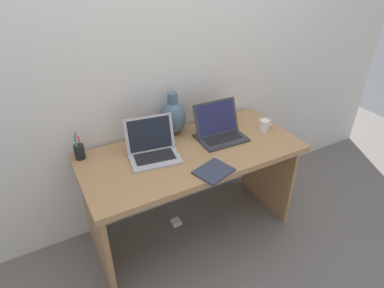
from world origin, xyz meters
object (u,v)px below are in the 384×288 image
green_vase (173,117)px  power_brick (176,222)px  laptop_right (219,128)px  laptop_left (152,146)px  pen_cup (79,151)px  notebook_stack (214,171)px  coffee_mug (264,125)px

green_vase → power_brick: (-0.08, -0.16, -0.83)m
green_vase → laptop_right: bearing=-38.6°
laptop_left → pen_cup: laptop_left is taller
laptop_left → green_vase: (0.24, 0.20, 0.06)m
laptop_left → notebook_stack: size_ratio=1.64×
laptop_right → notebook_stack: bearing=-126.4°
power_brick → notebook_stack: bearing=-77.7°
notebook_stack → laptop_right: bearing=53.6°
pen_cup → power_brick: pen_cup is taller
laptop_right → pen_cup: bearing=168.5°
green_vase → coffee_mug: bearing=-25.6°
laptop_left → power_brick: (0.16, 0.03, -0.76)m
coffee_mug → notebook_stack: bearing=-156.3°
pen_cup → coffee_mug: bearing=-12.1°
green_vase → notebook_stack: green_vase is taller
laptop_right → green_vase: size_ratio=1.10×
laptop_right → laptop_left: bearing=179.5°
notebook_stack → coffee_mug: (0.59, 0.26, 0.03)m
laptop_left → notebook_stack: bearing=-54.8°
coffee_mug → power_brick: 1.01m
laptop_right → green_vase: 0.33m
power_brick → laptop_right: bearing=-6.6°
coffee_mug → power_brick: coffee_mug is taller
green_vase → pen_cup: green_vase is taller
laptop_right → notebook_stack: 0.42m
laptop_right → coffee_mug: laptop_right is taller
laptop_right → notebook_stack: (-0.25, -0.34, -0.06)m
laptop_right → power_brick: size_ratio=4.72×
green_vase → notebook_stack: (-0.00, -0.54, -0.12)m
coffee_mug → laptop_left: bearing=174.1°
laptop_left → pen_cup: (-0.41, 0.18, -0.01)m
laptop_left → pen_cup: 0.45m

